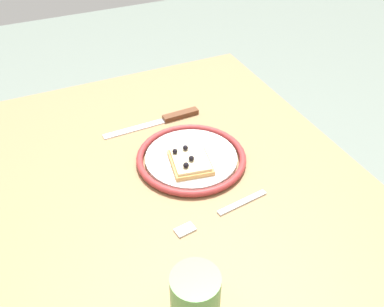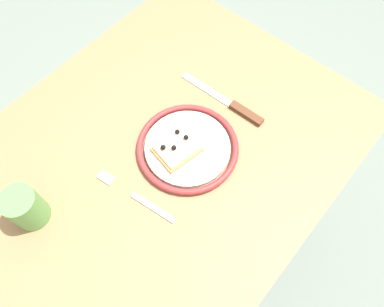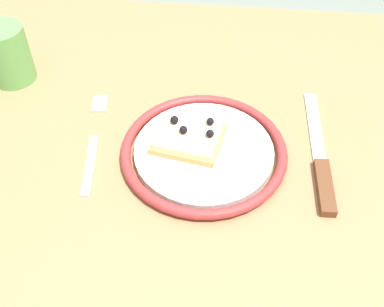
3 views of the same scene
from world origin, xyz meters
The scene contains 7 objects.
ground_plane centered at (0.00, 0.00, 0.00)m, with size 6.00×6.00×0.00m, color slate.
dining_table centered at (0.00, 0.00, 0.63)m, with size 0.96×0.74×0.75m.
plate centered at (0.06, -0.05, 0.76)m, with size 0.23×0.23×0.02m.
pizza_slice_near centered at (0.04, -0.03, 0.77)m, with size 0.11×0.10×0.03m.
knife centered at (0.22, -0.06, 0.75)m, with size 0.03×0.24×0.01m.
fork centered at (-0.10, -0.04, 0.75)m, with size 0.04×0.20×0.00m.
cup centered at (-0.27, 0.10, 0.79)m, with size 0.07×0.07×0.09m, color #599E4C.
Camera 2 is at (-0.24, -0.32, 1.51)m, focal length 34.92 mm.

